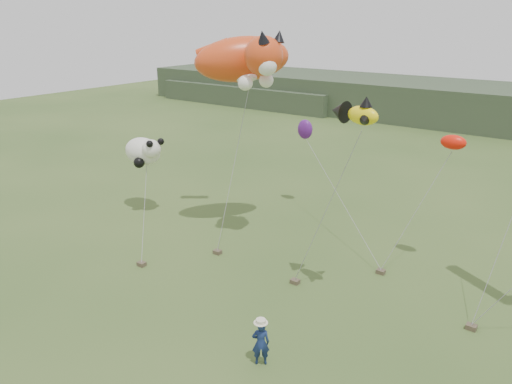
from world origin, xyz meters
TOP-DOWN VIEW (x-y plane):
  - ground at (0.00, 0.00)m, footprint 120.00×120.00m
  - headland at (-3.11, 44.69)m, footprint 90.00×13.00m
  - festival_attendant at (1.31, -0.32)m, footprint 0.69×0.66m
  - sandbag_anchors at (-0.84, 5.08)m, footprint 13.88×6.07m
  - cat_kite at (-5.60, 8.13)m, footprint 6.31×5.10m
  - fish_kite at (1.53, 5.12)m, footprint 2.18×1.45m
  - panda_kite at (-12.17, 7.07)m, footprint 2.78×1.80m
  - misc_kites at (-1.67, 12.09)m, footprint 10.08×3.61m

SIDE VIEW (x-z plane):
  - ground at x=0.00m, z-range 0.00..0.00m
  - sandbag_anchors at x=-0.84m, z-range 0.00..0.19m
  - festival_attendant at x=1.31m, z-range 0.00..1.59m
  - headland at x=-3.11m, z-range -0.08..3.92m
  - panda_kite at x=-12.17m, z-range 2.71..4.44m
  - misc_kites at x=-1.67m, z-range 4.08..6.08m
  - fish_kite at x=1.53m, z-range 6.97..8.07m
  - cat_kite at x=-5.60m, z-range 7.53..10.24m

